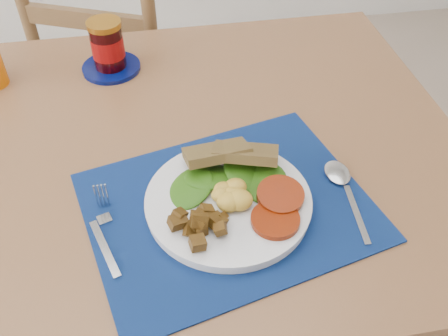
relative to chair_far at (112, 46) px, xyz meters
name	(u,v)px	position (x,y,z in m)	size (l,w,h in m)	color
table	(107,183)	(-0.01, -0.68, 0.08)	(1.40, 0.90, 0.75)	brown
chair_far	(112,46)	(0.00, 0.00, 0.00)	(0.56, 0.55, 1.16)	#53371E
placemat	(228,206)	(0.21, -0.86, 0.17)	(0.46, 0.36, 0.00)	black
breakfast_plate	(225,200)	(0.20, -0.86, 0.19)	(0.27, 0.27, 0.07)	silver
fork	(105,229)	(0.00, -0.88, 0.17)	(0.05, 0.17, 0.00)	#B2B5BA
spoon	(343,185)	(0.41, -0.85, 0.17)	(0.04, 0.19, 0.01)	#B2B5BA
jam_on_saucer	(108,49)	(0.02, -0.40, 0.22)	(0.13, 0.13, 0.12)	#040D48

